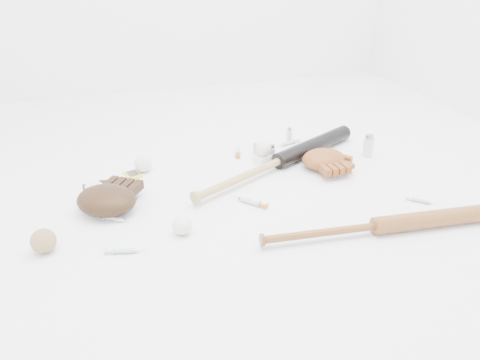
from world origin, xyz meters
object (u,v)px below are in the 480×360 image
object	(u,v)px
bat_dark	(279,161)
pedestal	(263,159)
glove_dark	(106,200)
bat_wood	(376,226)

from	to	relation	value
bat_dark	pedestal	bearing A→B (deg)	95.10
glove_dark	pedestal	xyz separation A→B (m)	(0.68, 0.22, -0.03)
glove_dark	pedestal	bearing A→B (deg)	53.51
bat_wood	pedestal	world-z (taller)	bat_wood
bat_wood	glove_dark	distance (m)	0.95
bat_wood	pedestal	size ratio (longest dim) A/B	13.05
bat_dark	pedestal	size ratio (longest dim) A/B	15.39
bat_wood	pedestal	distance (m)	0.67
bat_dark	pedestal	distance (m)	0.09
glove_dark	bat_dark	bearing A→B (deg)	46.76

